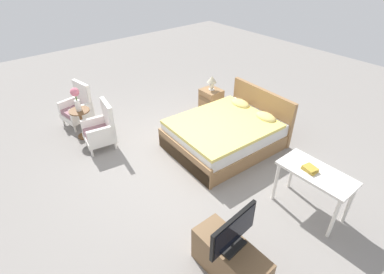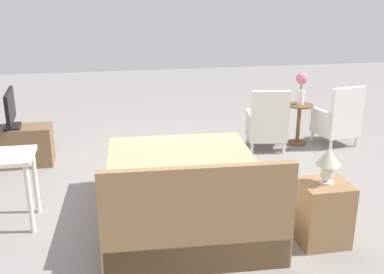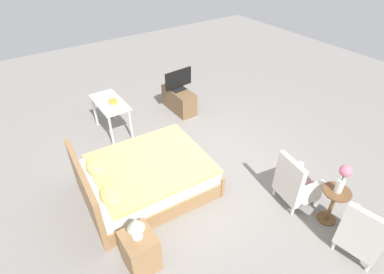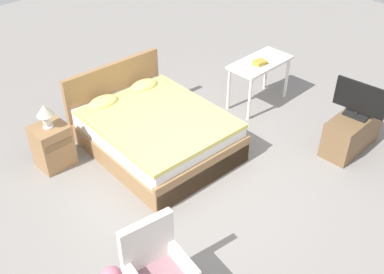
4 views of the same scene
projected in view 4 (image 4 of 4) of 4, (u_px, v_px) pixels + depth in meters
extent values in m
plane|color=gray|center=(198.00, 187.00, 5.67)|extent=(16.00, 16.00, 0.00)
cube|color=#997047|center=(156.00, 141.00, 6.22)|extent=(1.66, 2.12, 0.28)
cube|color=white|center=(156.00, 126.00, 6.07)|extent=(1.59, 2.03, 0.24)
cube|color=#EAD66B|center=(159.00, 119.00, 5.93)|extent=(1.63, 1.87, 0.06)
cube|color=#997047|center=(115.00, 93.00, 6.62)|extent=(1.58, 0.17, 0.96)
cube|color=#997047|center=(205.00, 173.00, 5.59)|extent=(1.58, 0.15, 0.40)
ellipsoid|color=#DBC670|center=(103.00, 102.00, 6.20)|extent=(0.45, 0.30, 0.14)
ellipsoid|color=#DBC670|center=(144.00, 86.00, 6.58)|extent=(0.45, 0.30, 0.14)
cylinder|color=white|center=(170.00, 270.00, 4.56)|extent=(0.04, 0.04, 0.16)
cube|color=white|center=(147.00, 246.00, 4.14)|extent=(0.55, 0.17, 0.64)
cube|color=white|center=(182.00, 264.00, 4.21)|extent=(0.16, 0.52, 0.26)
cube|color=#997047|center=(53.00, 146.00, 5.88)|extent=(0.44, 0.40, 0.60)
cube|color=brown|center=(59.00, 145.00, 5.69)|extent=(0.37, 0.01, 0.09)
cylinder|color=silver|center=(48.00, 126.00, 5.69)|extent=(0.13, 0.13, 0.02)
ellipsoid|color=silver|center=(47.00, 120.00, 5.64)|extent=(0.11, 0.11, 0.16)
cone|color=beige|center=(44.00, 110.00, 5.55)|extent=(0.22, 0.22, 0.15)
cube|color=brown|center=(352.00, 132.00, 6.19)|extent=(0.96, 0.40, 0.53)
cube|color=black|center=(356.00, 115.00, 6.03)|extent=(0.22, 0.33, 0.03)
cylinder|color=black|center=(357.00, 112.00, 6.00)|extent=(0.04, 0.04, 0.05)
cube|color=black|center=(361.00, 98.00, 5.87)|extent=(0.10, 0.71, 0.41)
cube|color=black|center=(362.00, 97.00, 5.88)|extent=(0.06, 0.65, 0.37)
cylinder|color=silver|center=(250.00, 99.00, 6.72)|extent=(0.05, 0.05, 0.70)
cylinder|color=silver|center=(287.00, 78.00, 7.25)|extent=(0.05, 0.05, 0.70)
cylinder|color=silver|center=(229.00, 89.00, 6.96)|extent=(0.05, 0.05, 0.70)
cylinder|color=silver|center=(266.00, 70.00, 7.50)|extent=(0.05, 0.05, 0.70)
cube|color=silver|center=(260.00, 62.00, 6.89)|extent=(1.04, 0.52, 0.04)
cube|color=#B79333|center=(260.00, 63.00, 6.79)|extent=(0.20, 0.15, 0.03)
cube|color=#B79333|center=(260.00, 62.00, 6.77)|extent=(0.21, 0.18, 0.03)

